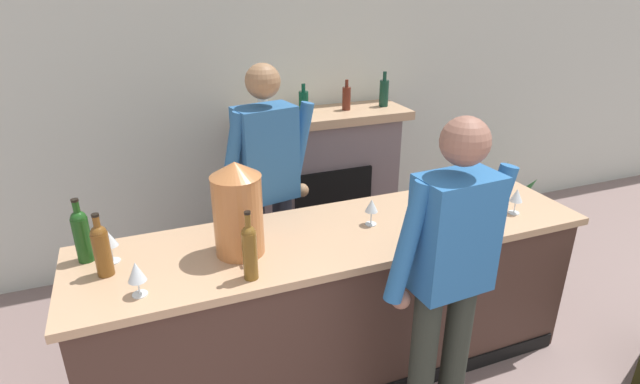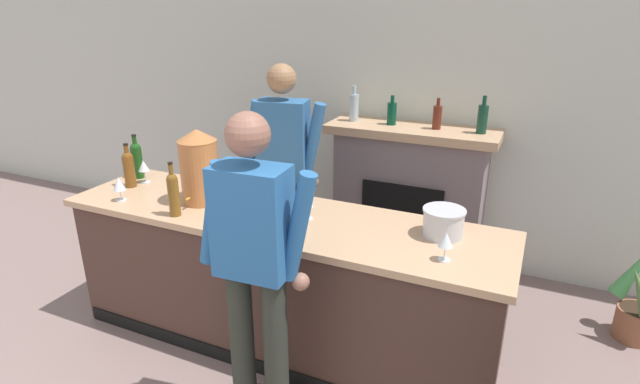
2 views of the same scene
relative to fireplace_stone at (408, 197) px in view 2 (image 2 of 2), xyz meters
The scene contains 14 objects.
wall_back_panel 0.90m from the fireplace_stone, 149.83° to the left, with size 12.00×0.07×2.75m.
bar_counter 1.53m from the fireplace_stone, 108.44° to the right, with size 2.91×0.76×0.96m.
fireplace_stone is the anchor object (origin of this frame).
person_customer 2.15m from the fireplace_stone, 96.25° to the right, with size 0.66×0.32×1.76m.
person_bartender 1.20m from the fireplace_stone, 130.02° to the right, with size 0.65×0.36×1.82m.
copper_dispenser 1.88m from the fireplace_stone, 125.87° to the right, with size 0.26×0.29×0.50m.
ice_bucket_steel 1.47m from the fireplace_stone, 67.96° to the right, with size 0.24×0.24×0.16m.
wine_bottle_burgundy_dark 2.07m from the fireplace_stone, 121.74° to the right, with size 0.07×0.07×0.35m.
wine_bottle_merlot_tall 2.24m from the fireplace_stone, 145.16° to the right, with size 0.08×0.08×0.34m.
wine_bottle_chardonnay_pale 2.27m from the fireplace_stone, 140.04° to the right, with size 0.08×0.08×0.32m.
wine_glass_front_left 1.51m from the fireplace_stone, 101.02° to the right, with size 0.07×0.07×0.16m.
wine_glass_mid_counter 2.17m from the fireplace_stone, 141.84° to the right, with size 0.08×0.08×0.17m.
wine_glass_back_row 2.32m from the fireplace_stone, 133.18° to the right, with size 0.08×0.08×0.17m.
wine_glass_near_bucket 1.76m from the fireplace_stone, 69.49° to the right, with size 0.08×0.08×0.16m.
Camera 2 is at (1.41, -0.07, 2.21)m, focal length 28.00 mm.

